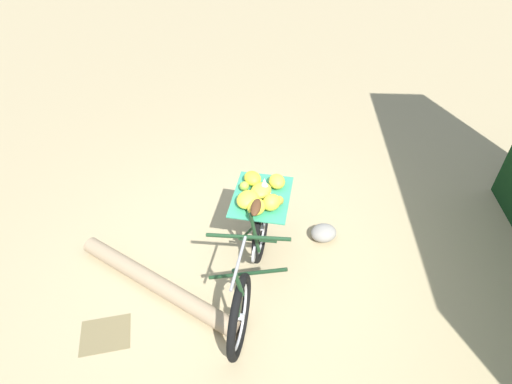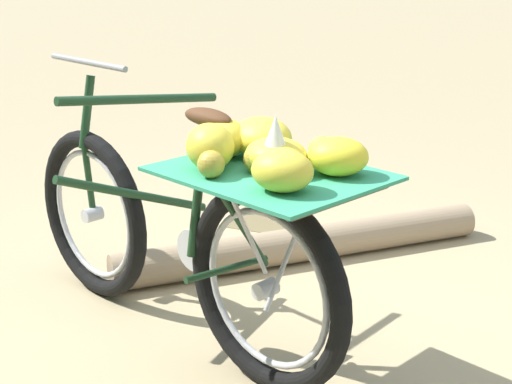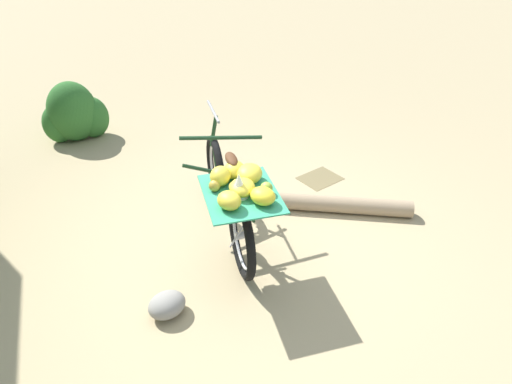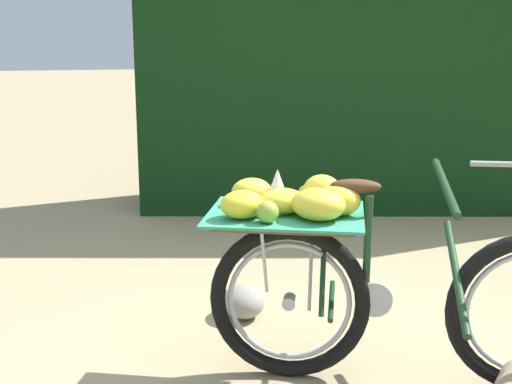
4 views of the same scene
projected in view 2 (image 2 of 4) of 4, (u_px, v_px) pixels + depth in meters
ground_plane at (195, 366)px, 2.82m from camera, size 60.00×60.00×0.00m
bicycle at (195, 219)px, 2.79m from camera, size 0.99×1.76×1.03m
fallen_log at (304, 244)px, 3.74m from camera, size 1.47×1.44×0.17m
leaf_litter_patch at (264, 218)px, 4.33m from camera, size 0.44×0.36×0.01m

